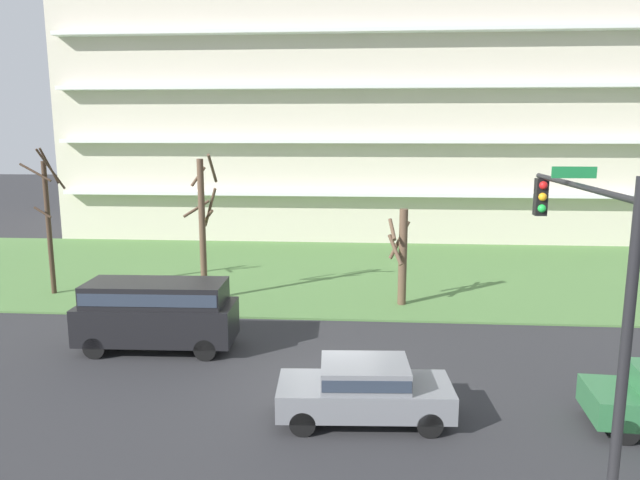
{
  "coord_description": "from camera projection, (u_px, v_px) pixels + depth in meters",
  "views": [
    {
      "loc": [
        0.8,
        -16.12,
        7.33
      ],
      "look_at": [
        -0.84,
        6.0,
        3.2
      ],
      "focal_mm": 33.24,
      "sensor_mm": 36.0,
      "label": 1
    }
  ],
  "objects": [
    {
      "name": "apartment_building",
      "position": [
        354.0,
        93.0,
        43.25
      ],
      "size": [
        39.18,
        13.8,
        19.95
      ],
      "color": "beige",
      "rests_on": "ground"
    },
    {
      "name": "van_black_center_left",
      "position": [
        157.0,
        310.0,
        19.84
      ],
      "size": [
        5.25,
        2.14,
        2.36
      ],
      "rotation": [
        0.0,
        0.0,
        3.17
      ],
      "color": "black",
      "rests_on": "ground"
    },
    {
      "name": "grass_lawn_strip",
      "position": [
        347.0,
        272.0,
        30.93
      ],
      "size": [
        80.0,
        16.0,
        0.08
      ],
      "primitive_type": "cube",
      "color": "#547F42",
      "rests_on": "ground"
    },
    {
      "name": "traffic_signal_mast",
      "position": [
        588.0,
        278.0,
        11.34
      ],
      "size": [
        0.9,
        5.58,
        6.63
      ],
      "color": "black",
      "rests_on": "ground"
    },
    {
      "name": "tree_far_left",
      "position": [
        48.0,
        220.0,
        26.09
      ],
      "size": [
        1.55,
        1.08,
        6.6
      ],
      "color": "#423023",
      "rests_on": "ground"
    },
    {
      "name": "tree_center",
      "position": [
        402.0,
        255.0,
        24.7
      ],
      "size": [
        1.01,
        1.27,
        4.14
      ],
      "color": "brown",
      "rests_on": "ground"
    },
    {
      "name": "sedan_gray_center_right",
      "position": [
        365.0,
        389.0,
        15.02
      ],
      "size": [
        4.49,
        2.04,
        1.57
      ],
      "rotation": [
        0.0,
        0.0,
        0.05
      ],
      "color": "slate",
      "rests_on": "ground"
    },
    {
      "name": "ground",
      "position": [
        334.0,
        386.0,
        17.21
      ],
      "size": [
        160.0,
        160.0,
        0.0
      ],
      "primitive_type": "plane",
      "color": "#2D2D30"
    },
    {
      "name": "tree_left",
      "position": [
        203.0,
        225.0,
        25.17
      ],
      "size": [
        1.56,
        1.46,
        6.39
      ],
      "color": "brown",
      "rests_on": "ground"
    }
  ]
}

